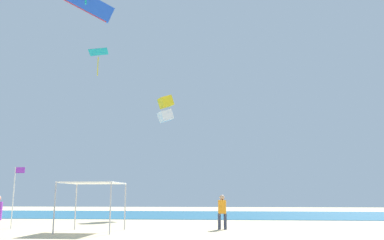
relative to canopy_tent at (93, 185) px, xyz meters
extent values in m
cube|color=#1E6B93|center=(5.20, 20.82, -2.41)|extent=(110.00, 18.69, 0.03)
cylinder|color=#B2B2B7|center=(-1.43, -1.39, -1.17)|extent=(0.07, 0.07, 2.51)
cylinder|color=#B2B2B7|center=(1.43, -1.39, -1.17)|extent=(0.07, 0.07, 2.51)
cylinder|color=#B2B2B7|center=(-1.43, 1.39, -1.17)|extent=(0.07, 0.07, 2.51)
cylinder|color=#B2B2B7|center=(1.43, 1.39, -1.17)|extent=(0.07, 0.07, 2.51)
cube|color=white|center=(0.00, 0.00, 0.11)|extent=(2.94, 2.85, 0.06)
cylinder|color=#33384C|center=(7.01, 2.25, -1.99)|extent=(0.17, 0.17, 0.87)
cylinder|color=#33384C|center=(6.68, 2.16, -1.99)|extent=(0.17, 0.17, 0.87)
cylinder|color=orange|center=(6.85, 2.21, -1.18)|extent=(0.46, 0.46, 0.76)
sphere|color=tan|center=(6.85, 2.21, -0.65)|extent=(0.28, 0.28, 0.28)
cylinder|color=silver|center=(-5.38, 1.71, -0.66)|extent=(0.06, 0.06, 3.54)
cube|color=purple|center=(-5.08, 1.71, 0.94)|extent=(0.55, 0.02, 0.35)
cube|color=yellow|center=(1.26, 15.84, 8.31)|extent=(1.75, 1.65, 1.30)
cube|color=white|center=(1.26, 15.84, 6.95)|extent=(1.75, 1.65, 1.30)
cube|color=blue|center=(-5.77, 12.27, 17.14)|extent=(4.88, 2.78, 3.25)
cube|color=red|center=(-5.77, 12.27, 16.43)|extent=(3.64, 2.11, 1.79)
cube|color=teal|center=(-6.02, 17.01, 14.07)|extent=(2.23, 2.24, 0.33)
cylinder|color=yellow|center=(-6.02, 17.01, 12.52)|extent=(0.11, 0.11, 1.99)
camera|label=1|loc=(7.41, -21.10, -0.60)|focal=37.48mm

